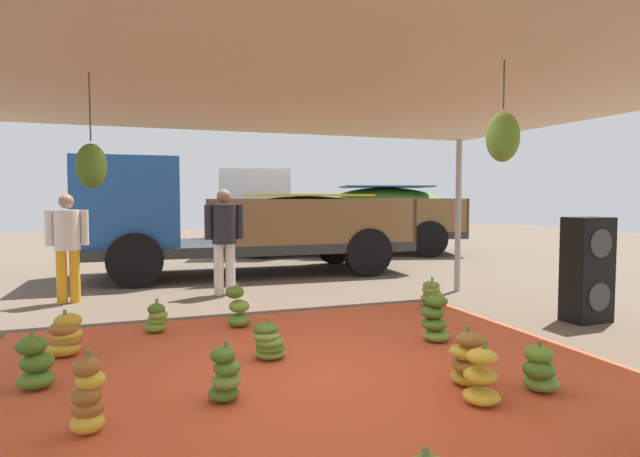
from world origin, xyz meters
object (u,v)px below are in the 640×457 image
Objects in this scene: banana_bunch_1 at (269,342)px; banana_bunch_11 at (238,308)px; banana_bunch_3 at (481,379)px; banana_bunch_5 at (225,376)px; banana_bunch_10 at (468,361)px; banana_bunch_13 at (435,320)px; banana_bunch_9 at (432,295)px; speaker_stack at (587,269)px; banana_bunch_2 at (157,319)px; banana_bunch_12 at (66,336)px; banana_bunch_7 at (88,397)px; worker_0 at (67,240)px; banana_bunch_6 at (540,370)px; worker_1 at (224,233)px; banana_bunch_8 at (35,364)px; cargo_truck_main at (234,219)px; cargo_truck_far at (335,211)px.

banana_bunch_11 is (-0.04, 1.43, 0.06)m from banana_bunch_1.
banana_bunch_3 reaches higher than banana_bunch_1.
banana_bunch_5 is 2.07m from banana_bunch_10.
banana_bunch_9 is at bearing 59.46° from banana_bunch_13.
speaker_stack is (1.46, -1.44, 0.50)m from banana_bunch_9.
banana_bunch_2 is 0.87× the size of banana_bunch_12.
banana_bunch_9 is 0.94× the size of banana_bunch_12.
speaker_stack is at bearing -13.21° from banana_bunch_2.
banana_bunch_12 is at bearing 156.61° from banana_bunch_1.
banana_bunch_7 is 0.34× the size of worker_0.
worker_0 is at bearing 127.53° from banana_bunch_6.
banana_bunch_10 is 4.00m from banana_bunch_12.
worker_0 is (-5.14, 2.19, 0.79)m from banana_bunch_9.
banana_bunch_3 is 5.54m from worker_1.
banana_bunch_8 is 3.71m from banana_bunch_10.
banana_bunch_8 is at bearing -123.47° from banana_bunch_2.
worker_1 is at bearing 80.84° from banana_bunch_5.
cargo_truck_main is at bearing 68.62° from banana_bunch_2.
banana_bunch_13 is 5.71m from worker_0.
banana_bunch_2 is 2.78m from worker_0.
cargo_truck_main reaches higher than banana_bunch_2.
banana_bunch_11 is 0.08× the size of cargo_truck_far.
worker_0 reaches higher than banana_bunch_10.
banana_bunch_8 is at bearing -178.21° from banana_bunch_13.
banana_bunch_13 reaches higher than banana_bunch_12.
banana_bunch_1 is 10.08m from cargo_truck_far.
banana_bunch_13 is 6.11m from cargo_truck_main.
banana_bunch_1 is 6.06m from cargo_truck_main.
banana_bunch_13 is 0.42× the size of speaker_stack.
worker_1 reaches higher than banana_bunch_13.
banana_bunch_6 is (2.96, -3.08, 0.01)m from banana_bunch_2.
banana_bunch_5 is at bearing -70.90° from worker_0.
banana_bunch_6 is 0.77× the size of banana_bunch_11.
banana_bunch_5 reaches higher than banana_bunch_6.
banana_bunch_12 is 0.07× the size of cargo_truck_main.
cargo_truck_far is at bearing 64.35° from banana_bunch_5.
banana_bunch_7 is (-0.55, -2.64, 0.08)m from banana_bunch_2.
banana_bunch_9 is (2.90, 1.65, 0.00)m from banana_bunch_1.
banana_bunch_2 is at bearing 56.53° from banana_bunch_8.
banana_bunch_8 is 0.28× the size of worker_1.
speaker_stack is at bearing 12.98° from banana_bunch_5.
cargo_truck_far is at bearing 39.10° from worker_0.
cargo_truck_main is at bearing 65.19° from banana_bunch_8.
banana_bunch_11 reaches higher than banana_bunch_10.
banana_bunch_3 is at bearing -51.33° from banana_bunch_1.
banana_bunch_13 is 4.16m from worker_1.
worker_1 reaches higher than banana_bunch_9.
worker_1 is (-1.16, 5.35, 0.83)m from banana_bunch_3.
banana_bunch_11 reaches higher than banana_bunch_1.
banana_bunch_7 reaches higher than banana_bunch_5.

